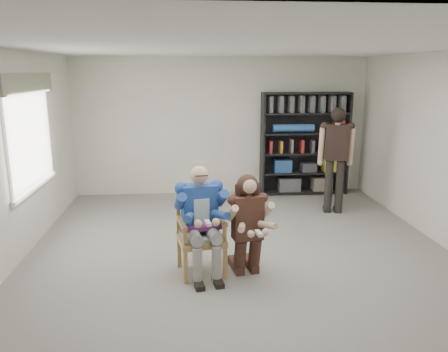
{
  "coord_description": "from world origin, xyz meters",
  "views": [
    {
      "loc": [
        -0.72,
        -5.45,
        2.51
      ],
      "look_at": [
        -0.2,
        0.6,
        1.05
      ],
      "focal_mm": 35.0,
      "sensor_mm": 36.0,
      "label": 1
    }
  ],
  "objects_px": {
    "armchair": "(201,233)",
    "kneeling_woman": "(248,227)",
    "seated_man": "(201,220)",
    "bookshelf": "(305,144)",
    "standing_man": "(335,162)"
  },
  "relations": [
    {
      "from": "armchair",
      "to": "bookshelf",
      "type": "relative_size",
      "value": 0.51
    },
    {
      "from": "armchair",
      "to": "kneeling_woman",
      "type": "xyz_separation_m",
      "value": [
        0.58,
        -0.12,
        0.1
      ]
    },
    {
      "from": "seated_man",
      "to": "standing_man",
      "type": "height_order",
      "value": "standing_man"
    },
    {
      "from": "kneeling_woman",
      "to": "armchair",
      "type": "bearing_deg",
      "value": 158.14
    },
    {
      "from": "bookshelf",
      "to": "armchair",
      "type": "bearing_deg",
      "value": -122.41
    },
    {
      "from": "armchair",
      "to": "kneeling_woman",
      "type": "bearing_deg",
      "value": -21.86
    },
    {
      "from": "bookshelf",
      "to": "seated_man",
      "type": "bearing_deg",
      "value": -122.41
    },
    {
      "from": "armchair",
      "to": "standing_man",
      "type": "height_order",
      "value": "standing_man"
    },
    {
      "from": "armchair",
      "to": "bookshelf",
      "type": "distance_m",
      "value": 4.26
    },
    {
      "from": "seated_man",
      "to": "bookshelf",
      "type": "distance_m",
      "value": 4.24
    },
    {
      "from": "kneeling_woman",
      "to": "seated_man",
      "type": "bearing_deg",
      "value": 158.14
    },
    {
      "from": "seated_man",
      "to": "standing_man",
      "type": "distance_m",
      "value": 3.34
    },
    {
      "from": "kneeling_woman",
      "to": "standing_man",
      "type": "relative_size",
      "value": 0.68
    },
    {
      "from": "armchair",
      "to": "seated_man",
      "type": "distance_m",
      "value": 0.16
    },
    {
      "from": "seated_man",
      "to": "bookshelf",
      "type": "bearing_deg",
      "value": 47.41
    }
  ]
}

